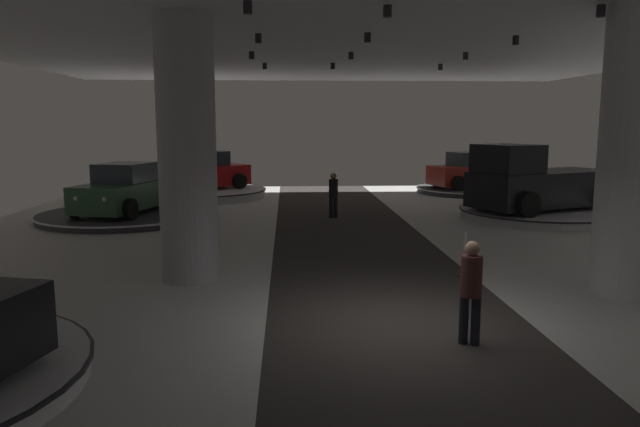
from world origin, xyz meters
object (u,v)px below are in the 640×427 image
(column_right, at_px, (638,153))
(pickup_truck_far_right, at_px, (536,183))
(display_car_deep_left, at_px, (201,172))
(display_platform_deep_right, at_px, (473,190))
(display_car_far_left, at_px, (125,190))
(display_platform_deep_left, at_px, (201,193))
(visitor_walking_near, at_px, (471,286))
(visitor_walking_far, at_px, (333,192))
(display_car_deep_right, at_px, (473,172))
(display_platform_far_left, at_px, (125,215))
(display_platform_far_right, at_px, (541,213))
(column_left, at_px, (187,150))

(column_right, height_order, pickup_truck_far_right, column_right)
(display_car_deep_left, bearing_deg, pickup_truck_far_right, -28.87)
(display_platform_deep_right, bearing_deg, column_right, -97.71)
(display_car_far_left, xyz_separation_m, display_platform_deep_left, (1.75, 6.21, -0.80))
(pickup_truck_far_right, bearing_deg, display_car_deep_left, 151.13)
(visitor_walking_near, bearing_deg, visitor_walking_far, 95.16)
(display_platform_deep_right, distance_m, display_car_deep_right, 0.87)
(column_right, relative_size, pickup_truck_far_right, 0.97)
(display_car_far_left, height_order, display_platform_deep_right, display_car_far_left)
(display_platform_deep_right, relative_size, display_car_deep_right, 1.19)
(display_platform_far_left, bearing_deg, pickup_truck_far_right, -2.65)
(visitor_walking_near, bearing_deg, display_car_far_left, 123.95)
(display_platform_deep_left, bearing_deg, visitor_walking_near, -70.44)
(column_right, bearing_deg, display_car_deep_left, 122.98)
(display_platform_deep_right, distance_m, visitor_walking_near, 20.62)
(visitor_walking_near, bearing_deg, column_right, 32.25)
(display_platform_deep_right, bearing_deg, pickup_truck_far_right, -92.07)
(visitor_walking_far, bearing_deg, display_car_deep_right, 45.28)
(display_car_deep_left, bearing_deg, display_platform_far_right, -27.86)
(column_right, xyz_separation_m, visitor_walking_far, (-5.01, 9.78, -1.84))
(display_platform_deep_right, bearing_deg, display_car_far_left, -153.75)
(column_right, height_order, visitor_walking_near, column_right)
(display_car_far_left, bearing_deg, pickup_truck_far_right, -2.77)
(column_right, bearing_deg, visitor_walking_far, 117.15)
(display_platform_deep_left, bearing_deg, pickup_truck_far_right, -28.76)
(display_platform_far_right, relative_size, display_car_deep_right, 1.25)
(display_platform_far_right, bearing_deg, display_car_deep_left, 152.14)
(pickup_truck_far_right, height_order, visitor_walking_far, pickup_truck_far_right)
(display_car_deep_right, height_order, display_car_deep_left, display_car_deep_left)
(column_right, xyz_separation_m, display_platform_far_left, (-12.29, 9.94, -2.62))
(column_left, bearing_deg, visitor_walking_near, -40.46)
(display_car_far_left, xyz_separation_m, visitor_walking_far, (7.27, -0.19, -0.10))
(display_platform_far_right, height_order, display_platform_deep_left, display_platform_deep_left)
(display_car_far_left, height_order, display_car_deep_left, display_car_deep_left)
(display_car_deep_right, distance_m, display_car_deep_left, 12.84)
(display_platform_deep_left, relative_size, visitor_walking_near, 3.68)
(column_left, height_order, display_platform_deep_right, column_left)
(column_right, height_order, display_car_deep_right, column_right)
(display_platform_far_left, bearing_deg, display_car_far_left, 75.50)
(column_left, distance_m, display_platform_far_left, 9.42)
(display_platform_deep_left, xyz_separation_m, visitor_walking_far, (5.52, -6.39, 0.71))
(display_platform_far_right, relative_size, display_platform_deep_right, 1.05)
(column_right, distance_m, display_car_deep_right, 17.40)
(visitor_walking_near, bearing_deg, display_car_deep_left, 109.47)
(pickup_truck_far_right, distance_m, display_car_deep_left, 14.33)
(display_car_deep_right, bearing_deg, column_left, -125.30)
(column_right, bearing_deg, pickup_truck_far_right, 77.59)
(display_car_far_left, bearing_deg, visitor_walking_near, -56.05)
(display_platform_far_left, relative_size, display_platform_far_right, 1.05)
(visitor_walking_far, bearing_deg, pickup_truck_far_right, -4.10)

